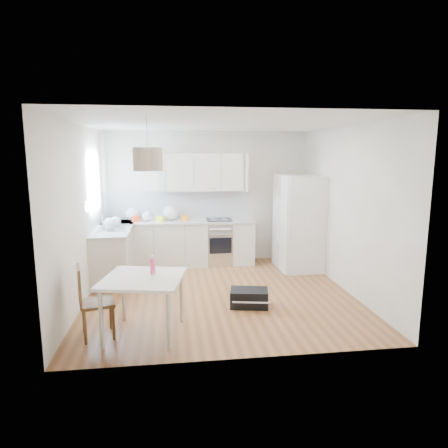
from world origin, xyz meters
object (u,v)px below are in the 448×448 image
dining_chair (97,301)px  refrigerator (300,223)px  dining_table (143,283)px  gym_bag (249,298)px

dining_chair → refrigerator: bearing=22.5°
dining_table → gym_bag: (1.48, 0.75, -0.54)m
refrigerator → gym_bag: (-1.35, -1.82, -0.79)m
dining_chair → dining_table: bearing=-15.3°
dining_table → gym_bag: bearing=38.5°
dining_chair → gym_bag: 2.20m
dining_table → dining_chair: dining_chair is taller
gym_bag → dining_table: bearing=-142.1°
dining_table → gym_bag: size_ratio=2.02×
refrigerator → dining_table: (-2.83, -2.57, -0.26)m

